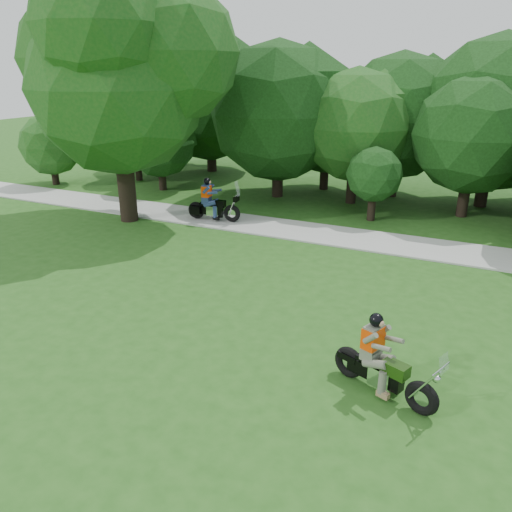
% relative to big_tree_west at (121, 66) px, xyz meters
% --- Properties ---
extents(ground, '(100.00, 100.00, 0.00)m').
position_rel_big_tree_west_xyz_m(ground, '(10.54, -6.85, -5.76)').
color(ground, '#225016').
rests_on(ground, ground).
extents(walkway, '(60.00, 2.20, 0.06)m').
position_rel_big_tree_west_xyz_m(walkway, '(10.54, 1.15, -5.73)').
color(walkway, '#A1A19C').
rests_on(walkway, ground).
extents(tree_line, '(40.40, 12.00, 7.92)m').
position_rel_big_tree_west_xyz_m(tree_line, '(12.01, 7.81, -2.09)').
color(tree_line, black).
rests_on(tree_line, ground).
extents(big_tree_west, '(8.64, 6.56, 9.96)m').
position_rel_big_tree_west_xyz_m(big_tree_west, '(0.00, 0.00, 0.00)').
color(big_tree_west, black).
rests_on(big_tree_west, ground).
extents(chopper_motorcycle, '(2.14, 1.14, 1.57)m').
position_rel_big_tree_west_xyz_m(chopper_motorcycle, '(11.41, -7.37, -5.18)').
color(chopper_motorcycle, black).
rests_on(chopper_motorcycle, ground).
extents(touring_motorcycle, '(2.19, 0.81, 1.67)m').
position_rel_big_tree_west_xyz_m(touring_motorcycle, '(3.04, 0.90, -5.09)').
color(touring_motorcycle, black).
rests_on(touring_motorcycle, walkway).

